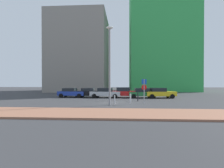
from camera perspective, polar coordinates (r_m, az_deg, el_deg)
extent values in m
plane|color=#38383A|center=(19.11, 1.45, -6.50)|extent=(120.00, 120.00, 0.00)
cube|color=#9E664C|center=(12.58, 0.35, -9.92)|extent=(40.00, 4.08, 0.14)
cube|color=#1E389E|center=(27.05, -13.40, -3.07)|extent=(4.28, 2.00, 0.64)
cube|color=black|center=(27.15, -14.11, -1.87)|extent=(2.02, 1.71, 0.49)
cylinder|color=black|center=(27.43, -9.97, -3.67)|extent=(0.65, 0.26, 0.64)
cylinder|color=black|center=(25.78, -11.11, -3.95)|extent=(0.65, 0.26, 0.64)
cylinder|color=black|center=(28.40, -15.47, -3.54)|extent=(0.65, 0.26, 0.64)
cylinder|color=black|center=(26.81, -16.90, -3.79)|extent=(0.65, 0.26, 0.64)
cube|color=black|center=(26.59, -8.13, -3.07)|extent=(4.50, 1.93, 0.68)
cube|color=black|center=(26.56, -8.20, -1.85)|extent=(1.94, 1.65, 0.45)
cylinder|color=black|center=(27.27, -4.73, -3.69)|extent=(0.65, 0.25, 0.64)
cylinder|color=black|center=(25.59, -5.07, -3.97)|extent=(0.65, 0.25, 0.64)
cylinder|color=black|center=(27.70, -10.94, -3.63)|extent=(0.65, 0.25, 0.64)
cylinder|color=black|center=(26.05, -11.68, -3.90)|extent=(0.65, 0.25, 0.64)
cube|color=#B7BABF|center=(25.79, -2.24, -3.23)|extent=(4.67, 1.98, 0.63)
cube|color=black|center=(25.77, -2.33, -1.94)|extent=(2.22, 1.73, 0.54)
cylinder|color=black|center=(26.52, 1.38, -3.81)|extent=(0.65, 0.25, 0.64)
cylinder|color=black|center=(24.76, 1.04, -4.13)|extent=(0.65, 0.25, 0.64)
cylinder|color=black|center=(26.96, -5.26, -3.74)|extent=(0.65, 0.25, 0.64)
cylinder|color=black|center=(25.23, -6.06, -4.04)|extent=(0.65, 0.25, 0.64)
cube|color=red|center=(26.06, 4.02, -3.14)|extent=(4.11, 1.91, 0.68)
cube|color=black|center=(26.03, 3.87, -1.76)|extent=(2.06, 1.71, 0.58)
cylinder|color=black|center=(26.98, 7.00, -3.74)|extent=(0.65, 0.24, 0.64)
cylinder|color=black|center=(25.20, 7.11, -4.05)|extent=(0.65, 0.24, 0.64)
cylinder|color=black|center=(27.04, 1.14, -3.72)|extent=(0.65, 0.24, 0.64)
cylinder|color=black|center=(25.27, 0.84, -4.03)|extent=(0.65, 0.24, 0.64)
cube|color=#237238|center=(26.00, 10.33, -3.26)|extent=(4.33, 2.06, 0.58)
cube|color=black|center=(25.95, 10.14, -2.00)|extent=(2.17, 1.78, 0.56)
cylinder|color=black|center=(27.19, 12.98, -3.72)|extent=(0.65, 0.26, 0.64)
cylinder|color=black|center=(25.44, 13.89, -4.02)|extent=(0.65, 0.26, 0.64)
cylinder|color=black|center=(26.70, 6.94, -3.78)|extent=(0.65, 0.26, 0.64)
cylinder|color=black|center=(24.91, 7.43, -4.10)|extent=(0.65, 0.26, 0.64)
cube|color=gold|center=(26.26, 16.07, -3.16)|extent=(4.47, 2.16, 0.66)
cube|color=black|center=(26.12, 15.28, -1.87)|extent=(2.30, 1.85, 0.53)
cylinder|color=black|center=(27.61, 18.45, -3.67)|extent=(0.65, 0.27, 0.64)
cylinder|color=black|center=(25.89, 19.80, -3.95)|extent=(0.65, 0.27, 0.64)
cylinder|color=black|center=(26.78, 12.47, -3.78)|extent=(0.65, 0.27, 0.64)
cylinder|color=black|center=(25.01, 13.44, -4.10)|extent=(0.65, 0.27, 0.64)
cylinder|color=gray|center=(18.93, 10.83, -2.44)|extent=(0.10, 0.10, 2.73)
cube|color=#1447B7|center=(18.90, 10.84, 0.78)|extent=(0.55, 0.13, 0.55)
cylinder|color=red|center=(18.91, 10.83, -1.12)|extent=(0.60, 0.13, 0.60)
cylinder|color=#4C4C51|center=(21.32, -0.53, -4.28)|extent=(0.08, 0.08, 1.10)
cube|color=black|center=(21.27, -0.53, -2.44)|extent=(0.18, 0.14, 0.28)
cylinder|color=gray|center=(17.27, -0.80, 5.70)|extent=(0.20, 0.20, 7.80)
ellipsoid|color=silver|center=(18.09, -0.80, 18.59)|extent=(0.70, 0.36, 0.30)
cylinder|color=#B7B7BC|center=(18.32, 0.89, -5.28)|extent=(0.12, 0.12, 0.97)
cylinder|color=#B7B7BC|center=(19.41, 6.28, -4.85)|extent=(0.16, 0.16, 1.04)
cylinder|color=black|center=(21.24, 8.76, -4.31)|extent=(0.13, 0.13, 1.09)
cube|color=green|center=(49.38, 16.34, 15.88)|extent=(16.79, 12.34, 30.76)
cube|color=gray|center=(45.62, -10.67, 9.82)|extent=(14.00, 14.11, 19.34)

